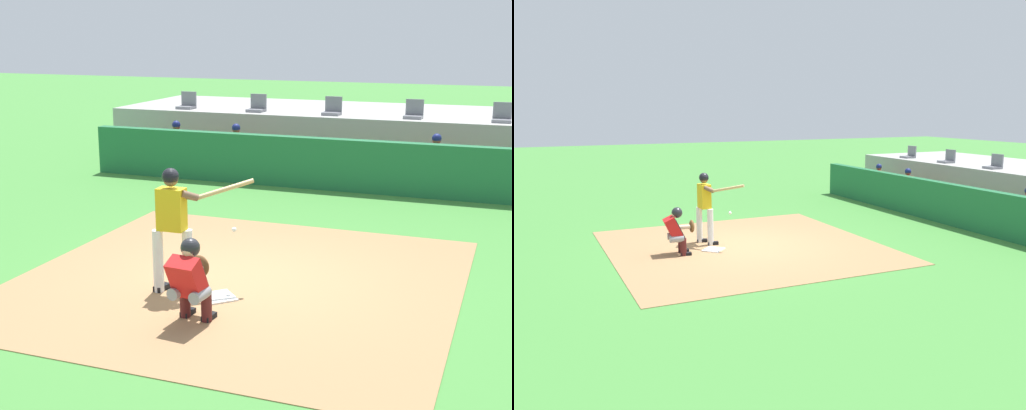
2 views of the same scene
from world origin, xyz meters
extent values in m
plane|color=#428438|center=(0.00, 0.00, 0.00)|extent=(80.00, 80.00, 0.00)
cube|color=#9E754C|center=(0.00, 0.00, 0.01)|extent=(6.40, 6.40, 0.01)
cube|color=white|center=(0.00, -0.80, 0.02)|extent=(0.62, 0.62, 0.02)
cylinder|color=silver|center=(-0.89, -0.86, 0.46)|extent=(0.15, 0.15, 0.92)
cylinder|color=silver|center=(-0.51, -0.70, 0.46)|extent=(0.15, 0.15, 0.92)
cube|color=gold|center=(-0.70, -0.78, 1.22)|extent=(0.39, 0.25, 0.60)
sphere|color=brown|center=(-0.70, -0.78, 1.65)|extent=(0.21, 0.21, 0.21)
sphere|color=black|center=(-0.70, -0.78, 1.68)|extent=(0.24, 0.24, 0.24)
cylinder|color=brown|center=(-0.62, -0.70, 1.43)|extent=(0.57, 0.17, 0.18)
cylinder|color=brown|center=(-0.43, -0.74, 1.43)|extent=(0.25, 0.25, 0.17)
cylinder|color=tan|center=(-0.05, -0.39, 1.48)|extent=(0.66, 0.62, 0.24)
cube|color=black|center=(-0.88, -0.80, 0.04)|extent=(0.17, 0.28, 0.09)
cube|color=black|center=(-0.50, -0.64, 0.04)|extent=(0.17, 0.28, 0.09)
cylinder|color=gray|center=(-0.14, -1.71, 0.42)|extent=(0.19, 0.33, 0.16)
cylinder|color=#4C1919|center=(-0.13, -1.56, 0.21)|extent=(0.14, 0.14, 0.42)
cube|color=black|center=(-0.12, -1.50, 0.04)|extent=(0.13, 0.25, 0.08)
cylinder|color=gray|center=(0.17, -1.74, 0.42)|extent=(0.19, 0.33, 0.16)
cylinder|color=#4C1919|center=(0.19, -1.59, 0.21)|extent=(0.14, 0.14, 0.42)
cube|color=black|center=(0.19, -1.53, 0.04)|extent=(0.13, 0.25, 0.08)
cube|color=red|center=(0.01, -1.77, 0.64)|extent=(0.44, 0.47, 0.57)
cube|color=#2D2D33|center=(0.02, -1.65, 0.64)|extent=(0.40, 0.29, 0.45)
sphere|color=beige|center=(0.02, -1.69, 0.98)|extent=(0.21, 0.21, 0.21)
sphere|color=#232328|center=(0.02, -1.67, 1.00)|extent=(0.25, 0.25, 0.25)
cylinder|color=beige|center=(-0.01, -1.55, 0.64)|extent=(0.14, 0.46, 0.10)
ellipsoid|color=brown|center=(-0.03, -1.32, 0.64)|extent=(0.29, 0.15, 0.30)
sphere|color=white|center=(0.08, -0.39, 0.90)|extent=(0.07, 0.07, 0.07)
cube|color=#1E6638|center=(0.00, 6.50, 0.60)|extent=(13.00, 0.30, 1.20)
cube|color=olive|center=(0.00, 7.50, 0.23)|extent=(11.80, 0.44, 0.45)
cylinder|color=#939399|center=(-4.94, 7.25, 0.49)|extent=(0.15, 0.40, 0.15)
cylinder|color=#939399|center=(-4.94, 7.05, 0.23)|extent=(0.13, 0.13, 0.45)
cube|color=maroon|center=(-4.94, 7.00, 0.04)|extent=(0.11, 0.24, 0.08)
cylinder|color=#939399|center=(-4.68, 7.25, 0.49)|extent=(0.15, 0.40, 0.15)
cylinder|color=#939399|center=(-4.68, 7.05, 0.23)|extent=(0.13, 0.13, 0.45)
cube|color=maroon|center=(-4.68, 7.00, 0.04)|extent=(0.11, 0.24, 0.08)
cube|color=red|center=(-4.81, 7.47, 0.76)|extent=(0.36, 0.22, 0.54)
sphere|color=brown|center=(-4.81, 7.47, 1.15)|extent=(0.20, 0.20, 0.20)
sphere|color=navy|center=(-4.81, 7.47, 1.19)|extent=(0.22, 0.22, 0.22)
cylinder|color=brown|center=(-5.01, 7.33, 0.65)|extent=(0.09, 0.41, 0.22)
cylinder|color=brown|center=(-4.61, 7.33, 0.65)|extent=(0.09, 0.41, 0.22)
cylinder|color=#939399|center=(-3.24, 7.25, 0.49)|extent=(0.15, 0.40, 0.15)
cylinder|color=#939399|center=(-3.24, 7.05, 0.23)|extent=(0.13, 0.13, 0.45)
cube|color=maroon|center=(-3.24, 7.00, 0.04)|extent=(0.11, 0.24, 0.08)
cylinder|color=#939399|center=(-2.98, 7.25, 0.49)|extent=(0.15, 0.40, 0.15)
cylinder|color=#939399|center=(-2.98, 7.05, 0.23)|extent=(0.13, 0.13, 0.45)
cube|color=maroon|center=(-2.98, 7.00, 0.04)|extent=(0.11, 0.24, 0.08)
cube|color=red|center=(-3.11, 7.47, 0.76)|extent=(0.36, 0.22, 0.54)
sphere|color=brown|center=(-3.11, 7.47, 1.15)|extent=(0.20, 0.20, 0.20)
sphere|color=navy|center=(-3.11, 7.47, 1.19)|extent=(0.22, 0.22, 0.22)
cylinder|color=brown|center=(-3.31, 7.33, 0.65)|extent=(0.09, 0.41, 0.22)
cylinder|color=brown|center=(-2.91, 7.33, 0.65)|extent=(0.09, 0.41, 0.22)
cylinder|color=#939399|center=(1.79, 7.25, 0.49)|extent=(0.15, 0.40, 0.15)
cylinder|color=#939399|center=(1.79, 7.05, 0.23)|extent=(0.13, 0.13, 0.45)
cube|color=maroon|center=(1.79, 7.00, 0.04)|extent=(0.11, 0.24, 0.08)
cylinder|color=#939399|center=(2.05, 7.25, 0.49)|extent=(0.15, 0.40, 0.15)
cylinder|color=#939399|center=(2.05, 7.05, 0.23)|extent=(0.13, 0.13, 0.45)
cube|color=maroon|center=(2.05, 7.00, 0.04)|extent=(0.11, 0.24, 0.08)
cylinder|color=brown|center=(1.72, 7.33, 0.65)|extent=(0.09, 0.41, 0.22)
cube|color=slate|center=(-5.42, 9.30, 1.44)|extent=(0.46, 0.46, 0.08)
cube|color=slate|center=(-5.42, 9.50, 1.68)|extent=(0.46, 0.06, 0.40)
cube|color=slate|center=(-3.25, 9.30, 1.44)|extent=(0.46, 0.46, 0.08)
cube|color=slate|center=(-3.25, 9.50, 1.68)|extent=(0.46, 0.06, 0.40)
cube|color=slate|center=(-1.08, 9.30, 1.44)|extent=(0.46, 0.46, 0.08)
cube|color=slate|center=(-1.08, 9.50, 1.68)|extent=(0.46, 0.06, 0.40)
camera|label=1|loc=(3.81, -9.37, 3.67)|focal=50.17mm
camera|label=2|loc=(12.13, -4.91, 3.38)|focal=38.33mm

